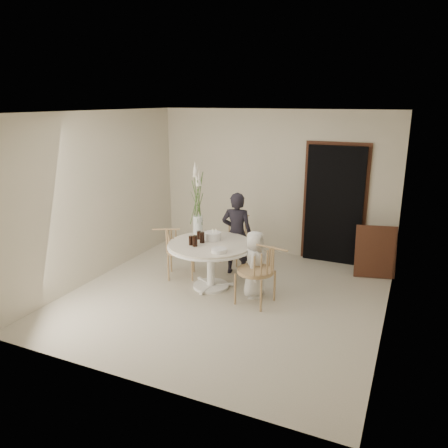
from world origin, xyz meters
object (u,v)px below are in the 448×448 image
at_px(table, 211,250).
at_px(birthday_cake, 213,236).
at_px(chair_right, 263,266).
at_px(boy, 255,264).
at_px(chair_far, 238,233).
at_px(girl, 237,234).
at_px(chair_left, 174,245).
at_px(flower_vase, 198,204).

height_order(table, birthday_cake, birthday_cake).
xyz_separation_m(chair_right, boy, (-0.21, 0.23, -0.08)).
xyz_separation_m(chair_far, chair_right, (1.01, -1.54, 0.07)).
bearing_deg(girl, chair_far, -79.95).
distance_m(table, chair_left, 0.77).
height_order(chair_far, birthday_cake, birthday_cake).
xyz_separation_m(table, chair_far, (-0.06, 1.29, -0.10)).
xyz_separation_m(chair_left, boy, (1.49, -0.17, -0.03)).
xyz_separation_m(boy, flower_vase, (-1.14, 0.39, 0.71)).
bearing_deg(chair_left, chair_right, -127.66).
distance_m(chair_right, birthday_cake, 1.09).
relative_size(chair_far, chair_right, 0.88).
relative_size(table, chair_left, 1.58).
relative_size(chair_left, girl, 0.60).
relative_size(chair_right, girl, 0.65).
height_order(chair_far, girl, girl).
bearing_deg(chair_left, table, -125.58).
xyz_separation_m(table, chair_right, (0.95, -0.25, -0.03)).
bearing_deg(chair_far, flower_vase, -95.92).
distance_m(table, flower_vase, 0.82).
relative_size(girl, flower_vase, 1.18).
bearing_deg(flower_vase, birthday_cake, -29.13).
relative_size(table, flower_vase, 1.12).
height_order(table, girl, girl).
height_order(table, flower_vase, flower_vase).
bearing_deg(birthday_cake, flower_vase, 150.87).
height_order(table, chair_right, chair_right).
bearing_deg(girl, flower_vase, 21.53).
distance_m(chair_far, birthday_cake, 1.16).
xyz_separation_m(chair_left, birthday_cake, (0.71, 0.02, 0.25)).
xyz_separation_m(girl, birthday_cake, (-0.19, -0.54, 0.09)).
relative_size(chair_left, flower_vase, 0.71).
bearing_deg(chair_left, chair_far, -55.41).
distance_m(chair_far, boy, 1.54).
xyz_separation_m(chair_right, flower_vase, (-1.36, 0.62, 0.63)).
bearing_deg(girl, boy, 119.63).
bearing_deg(chair_far, chair_left, -106.36).
bearing_deg(table, chair_far, 92.75).
relative_size(chair_far, boy, 0.79).
height_order(chair_left, boy, boy).
relative_size(table, boy, 1.30).
xyz_separation_m(table, chair_left, (-0.75, 0.15, -0.07)).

